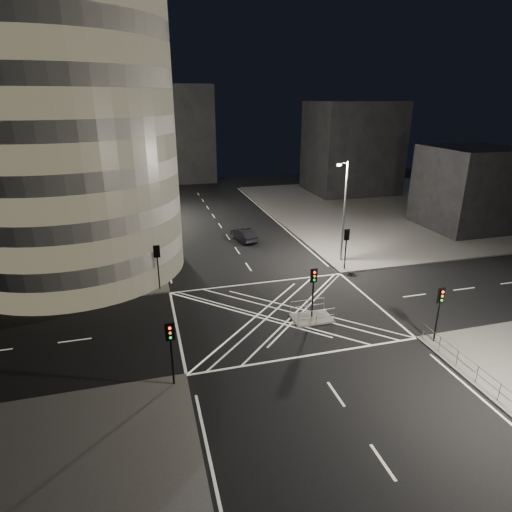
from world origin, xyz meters
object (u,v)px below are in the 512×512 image
object	(u,v)px
traffic_signal_nr	(440,305)
traffic_signal_island	(313,284)
traffic_signal_fl	(157,259)
traffic_signal_fr	(346,242)
street_lamp_left_near	(145,214)
street_lamp_left_far	(141,180)
central_island	(312,318)
street_lamp_right_far	(344,209)
sedan	(244,235)
traffic_signal_nl	(171,343)

from	to	relation	value
traffic_signal_nr	traffic_signal_island	distance (m)	8.62
traffic_signal_fl	traffic_signal_fr	size ratio (longest dim) A/B	1.00
street_lamp_left_near	street_lamp_left_far	world-z (taller)	same
central_island	traffic_signal_fr	world-z (taller)	traffic_signal_fr
street_lamp_right_far	central_island	bearing A→B (deg)	-125.30
traffic_signal_fr	traffic_signal_nr	distance (m)	13.60
sedan	traffic_signal_nl	bearing A→B (deg)	56.16
traffic_signal_nl	street_lamp_left_far	size ratio (longest dim) A/B	0.40
street_lamp_left_near	street_lamp_right_far	world-z (taller)	same
traffic_signal_nl	street_lamp_left_near	xyz separation A→B (m)	(-0.64, 18.80, 2.63)
traffic_signal_fr	street_lamp_right_far	bearing A→B (deg)	73.89
traffic_signal_fl	traffic_signal_fr	distance (m)	17.60
traffic_signal_nr	sedan	bearing A→B (deg)	106.34
traffic_signal_fr	street_lamp_left_near	size ratio (longest dim) A/B	0.40
traffic_signal_fr	sedan	xyz separation A→B (m)	(-7.30, 11.30, -2.18)
traffic_signal_island	sedan	distance (m)	19.72
central_island	traffic_signal_island	xyz separation A→B (m)	(0.00, 0.00, 2.84)
traffic_signal_fl	traffic_signal_nl	world-z (taller)	same
traffic_signal_nl	street_lamp_left_far	xyz separation A→B (m)	(-0.64, 36.80, 2.63)
street_lamp_right_far	sedan	bearing A→B (deg)	131.10
sedan	traffic_signal_nr	bearing A→B (deg)	94.98
traffic_signal_fr	traffic_signal_island	distance (m)	10.73
traffic_signal_nl	street_lamp_right_far	bearing A→B (deg)	40.91
traffic_signal_nr	traffic_signal_island	xyz separation A→B (m)	(-6.80, 5.30, 0.00)
central_island	street_lamp_left_near	bearing A→B (deg)	130.27
traffic_signal_nr	street_lamp_left_near	size ratio (longest dim) A/B	0.40
traffic_signal_fl	street_lamp_left_near	xyz separation A→B (m)	(-0.64, 5.20, 2.63)
central_island	street_lamp_left_near	xyz separation A→B (m)	(-11.44, 13.50, 5.47)
traffic_signal_fr	street_lamp_left_near	bearing A→B (deg)	164.08
traffic_signal_fr	street_lamp_right_far	size ratio (longest dim) A/B	0.40
traffic_signal_nr	street_lamp_left_near	bearing A→B (deg)	134.13
traffic_signal_nl	street_lamp_right_far	size ratio (longest dim) A/B	0.40
traffic_signal_island	traffic_signal_nr	bearing A→B (deg)	-37.93
traffic_signal_fl	street_lamp_left_far	bearing A→B (deg)	91.57
traffic_signal_island	street_lamp_left_far	bearing A→B (deg)	109.95
traffic_signal_fl	street_lamp_left_far	size ratio (longest dim) A/B	0.40
central_island	traffic_signal_nl	xyz separation A→B (m)	(-10.80, -5.30, 2.84)
street_lamp_left_far	street_lamp_right_far	bearing A→B (deg)	-48.06
traffic_signal_nr	street_lamp_right_far	bearing A→B (deg)	87.70
street_lamp_right_far	traffic_signal_fr	bearing A→B (deg)	-106.11
central_island	street_lamp_left_far	world-z (taller)	street_lamp_left_far
traffic_signal_nl	traffic_signal_nr	xyz separation A→B (m)	(17.60, 0.00, 0.00)
traffic_signal_fr	street_lamp_left_far	world-z (taller)	street_lamp_left_far
traffic_signal_fr	traffic_signal_nl	bearing A→B (deg)	-142.31
traffic_signal_fl	street_lamp_left_near	world-z (taller)	street_lamp_left_near
traffic_signal_fr	street_lamp_left_far	size ratio (longest dim) A/B	0.40
street_lamp_left_near	street_lamp_left_far	size ratio (longest dim) A/B	1.00
street_lamp_right_far	traffic_signal_nr	bearing A→B (deg)	-92.30
traffic_signal_fl	sedan	bearing A→B (deg)	47.64
traffic_signal_nl	sedan	world-z (taller)	traffic_signal_nl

